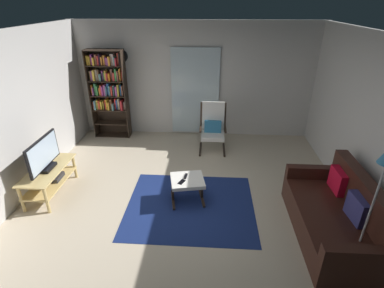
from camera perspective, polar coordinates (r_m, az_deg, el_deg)
ground_plane at (r=4.81m, az=-1.42°, el=-12.02°), size 7.02×7.02×0.00m
wall_back at (r=6.87m, az=0.59°, el=12.21°), size 5.60×0.06×2.60m
wall_left at (r=5.12m, az=-33.30°, el=2.67°), size 0.06×6.00×2.60m
wall_right at (r=4.73m, az=33.01°, el=1.02°), size 0.06×6.00×2.60m
glass_door_panel at (r=6.87m, az=0.62°, el=10.05°), size 1.10×0.01×2.00m
area_rug at (r=4.82m, az=-0.31°, el=-11.87°), size 2.02×1.74×0.01m
tv_stand at (r=5.48m, az=-25.97°, el=-5.74°), size 0.50×1.11×0.48m
television at (r=5.28m, az=-26.91°, el=-1.97°), size 0.20×0.86×0.54m
bookshelf_near_tv at (r=7.03m, az=-15.98°, el=10.36°), size 0.82×0.30×2.02m
leather_sofa at (r=4.59m, az=26.37°, el=-12.59°), size 0.90×1.84×0.88m
lounge_armchair at (r=6.33m, az=4.09°, el=3.54°), size 0.56×0.65×1.02m
ottoman at (r=4.74m, az=-0.90°, el=-7.53°), size 0.60×0.57×0.42m
tv_remote at (r=4.75m, az=-1.26°, el=-6.26°), size 0.06×0.15×0.02m
cell_phone at (r=4.62m, az=-2.02°, el=-7.37°), size 0.12×0.16×0.01m
floor_lamp_by_sofa at (r=3.67m, az=33.26°, el=-4.63°), size 0.22×0.22×1.70m
wall_clock at (r=6.96m, az=-13.58°, el=16.33°), size 0.29×0.03×0.29m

